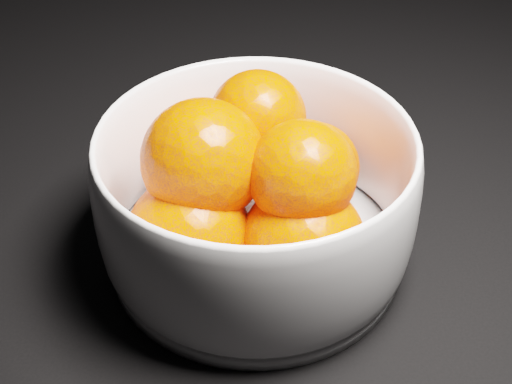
{
  "coord_description": "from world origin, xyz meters",
  "views": [
    {
      "loc": [
        0.15,
        -0.64,
        0.37
      ],
      "look_at": [
        0.17,
        -0.25,
        0.06
      ],
      "focal_mm": 50.0,
      "sensor_mm": 36.0,
      "label": 1
    }
  ],
  "objects": [
    {
      "name": "ground",
      "position": [
        0.0,
        0.0,
        0.0
      ],
      "size": [
        3.0,
        3.0,
        0.0
      ],
      "primitive_type": "cube",
      "color": "black",
      "rests_on": "ground"
    },
    {
      "name": "bowl",
      "position": [
        0.17,
        -0.25,
        0.06
      ],
      "size": [
        0.22,
        0.22,
        0.11
      ],
      "rotation": [
        0.0,
        0.0,
        0.14
      ],
      "color": "white",
      "rests_on": "ground"
    },
    {
      "name": "orange_pile",
      "position": [
        0.16,
        -0.25,
        0.07
      ],
      "size": [
        0.17,
        0.18,
        0.13
      ],
      "color": "#FB4000",
      "rests_on": "bowl"
    }
  ]
}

